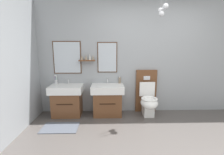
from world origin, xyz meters
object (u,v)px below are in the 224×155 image
at_px(soap_dispenser, 120,80).
at_px(toilet, 147,98).
at_px(vanity_sink_right, 108,99).
at_px(vanity_sink_left, 67,99).
at_px(toothbrush_cup, 56,81).

bearing_deg(soap_dispenser, toilet, -15.37).
height_order(vanity_sink_right, soap_dispenser, soap_dispenser).
distance_m(vanity_sink_left, toothbrush_cup, 0.50).
bearing_deg(toilet, soap_dispenser, 164.63).
xyz_separation_m(vanity_sink_left, vanity_sink_right, (0.90, 0.00, 0.00)).
distance_m(toilet, soap_dispenser, 0.75).
height_order(vanity_sink_left, soap_dispenser, soap_dispenser).
height_order(vanity_sink_right, toilet, toilet).
xyz_separation_m(vanity_sink_left, toothbrush_cup, (-0.28, 0.17, 0.38)).
bearing_deg(vanity_sink_right, toilet, 0.36).
height_order(vanity_sink_left, toothbrush_cup, toothbrush_cup).
xyz_separation_m(vanity_sink_right, toilet, (0.91, 0.01, 0.01)).
bearing_deg(soap_dispenser, vanity_sink_left, -171.56).
bearing_deg(vanity_sink_left, soap_dispenser, 8.44).
relative_size(toothbrush_cup, soap_dispenser, 1.20).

